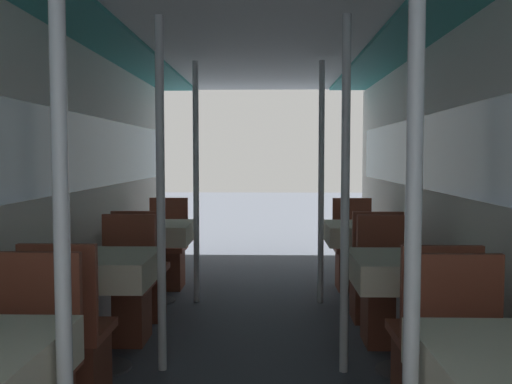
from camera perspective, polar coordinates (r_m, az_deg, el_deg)
The scene contains 21 objects.
wall_left at distance 3.99m, azimuth -20.51°, elevation 0.33°, with size 0.05×8.17×2.23m.
wall_right at distance 3.91m, azimuth 20.40°, elevation 0.27°, with size 0.05×8.17×2.23m.
ceiling_panel at distance 3.81m, azimuth -0.28°, elevation 17.40°, with size 2.77×8.17×0.07m.
support_pole_left_0 at distance 1.99m, azimuth -18.86°, elevation -3.81°, with size 0.05×0.05×2.23m.
dining_table_left_1 at distance 3.78m, azimuth -15.26°, elevation -7.94°, with size 0.68×0.68×0.74m.
chair_left_near_1 at distance 3.34m, azimuth -18.07°, elevation -15.37°, with size 0.40×0.40×0.92m.
chair_left_far_1 at distance 4.38m, azimuth -13.01°, elevation -10.69°, with size 0.40×0.40×0.92m.
support_pole_left_1 at distance 3.62m, azimuth -9.51°, elevation -0.38°, with size 0.05×0.05×2.23m.
dining_table_left_2 at distance 5.39m, azimuth -10.07°, elevation -4.39°, with size 0.68×0.68×0.74m.
chair_left_near_2 at distance 4.91m, azimuth -11.37°, elevation -9.11°, with size 0.40×0.40×0.92m.
chair_left_far_2 at distance 6.00m, azimuth -8.94°, elevation -6.74°, with size 0.40×0.40×0.92m.
support_pole_left_2 at distance 5.28m, azimuth -6.01°, elevation 0.91°, with size 0.05×0.05×2.23m.
support_pole_right_0 at distance 1.92m, azimuth 15.44°, elevation -4.00°, with size 0.05×0.05×2.23m.
dining_table_right_1 at distance 3.72m, azimuth 14.82°, elevation -8.11°, with size 0.68×0.68×0.74m.
chair_right_near_1 at distance 3.27m, azimuth 17.10°, elevation -15.75°, with size 0.40×0.40×0.92m.
chair_right_far_1 at distance 4.33m, azimuth 12.99°, elevation -10.85°, with size 0.40×0.40×0.92m.
support_pole_right_1 at distance 3.58m, azimuth 8.91°, elevation -0.42°, with size 0.05×0.05×2.23m.
dining_table_right_2 at distance 5.35m, azimuth 10.64°, elevation -4.46°, with size 0.68×0.68×0.74m.
chair_right_near_2 at distance 4.86m, azimuth 11.67°, elevation -9.24°, with size 0.40×0.40×0.92m.
chair_right_far_2 at distance 5.96m, azimuth 9.73°, elevation -6.82°, with size 0.40×0.40×0.92m.
support_pole_right_2 at distance 5.26m, azimuth 6.53°, elevation 0.90°, with size 0.05×0.05×2.23m.
Camera 1 is at (0.11, -1.01, 1.37)m, focal length 40.00 mm.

